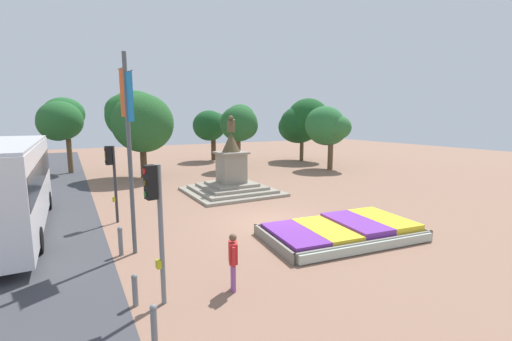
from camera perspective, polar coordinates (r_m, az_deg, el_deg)
The scene contains 17 objects.
ground_plane at distance 15.22m, azimuth 2.91°, elevation -8.69°, with size 90.22×90.22×0.00m, color #8C6651.
flower_planter at distance 13.82m, azimuth 14.48°, elevation -9.71°, with size 6.24×4.01×0.58m.
statue_monument at distance 20.95m, azimuth -4.12°, elevation -1.35°, with size 5.19×5.19×4.70m.
traffic_light_near_crossing at distance 8.47m, azimuth -16.36°, elevation -6.34°, with size 0.42×0.31×3.49m.
traffic_light_mid_block at distance 15.94m, azimuth -22.92°, elevation 0.05°, with size 0.41×0.30×3.38m.
banner_pole at distance 11.88m, azimuth -20.39°, elevation 4.05°, with size 0.26×1.24×6.62m.
city_bus at distance 16.56m, azimuth -36.05°, elevation -1.55°, with size 2.46×10.67×3.64m.
pedestrian_with_handbag at distance 9.33m, azimuth -3.85°, elevation -14.39°, with size 0.34×0.54×1.57m.
kerb_bollard_south at distance 7.53m, azimuth -16.61°, elevation -23.90°, with size 0.14×0.14×1.04m.
kerb_bollard_mid_a at distance 9.31m, azimuth -19.53°, elevation -18.12°, with size 0.15×0.15×0.82m.
kerb_bollard_mid_b at distance 12.49m, azimuth -21.65°, elevation -10.75°, with size 0.16×0.16×1.00m.
park_tree_far_left at distance 27.41m, azimuth -19.10°, elevation 8.15°, with size 4.68×5.62×6.60m.
park_tree_behind_statue at distance 31.87m, azimuth -29.79°, elevation 7.43°, with size 3.61×4.11×6.22m.
park_tree_far_right at distance 36.91m, azimuth -7.60°, elevation 7.43°, with size 3.96×3.89×5.33m.
park_tree_street_side at distance 36.57m, azimuth 7.76°, elevation 7.86°, with size 5.12×5.53×6.56m.
park_tree_mid_canopy at distance 30.42m, azimuth -2.63°, elevation 7.91°, with size 3.66×3.63×5.75m.
park_tree_distant at distance 31.07m, azimuth 11.83°, elevation 6.99°, with size 3.69×4.08×5.59m.
Camera 1 is at (-7.67, -12.33, 4.57)m, focal length 24.00 mm.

